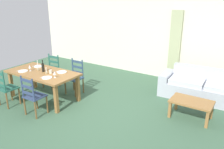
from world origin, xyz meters
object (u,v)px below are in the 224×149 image
object	(u,v)px
wine_bottle	(43,67)
wine_glass_near_right	(54,73)
dining_chair_near_right	(33,96)
dining_chair_far_left	(52,71)
dining_chair_near_left	(6,88)
coffee_cup_primary	(51,72)
dining_chair_far_right	(75,77)
coffee_table	(191,104)
dining_table	(43,75)
wine_glass_near_left	(30,67)
couch	(205,89)

from	to	relation	value
wine_bottle	wine_glass_near_right	size ratio (longest dim) A/B	1.96
dining_chair_near_right	dining_chair_far_left	world-z (taller)	same
dining_chair_near_left	coffee_cup_primary	world-z (taller)	dining_chair_near_left
dining_chair_far_right	dining_chair_near_left	bearing A→B (deg)	-120.49
wine_bottle	coffee_table	distance (m)	3.72
dining_table	wine_glass_near_left	world-z (taller)	wine_glass_near_left
dining_table	coffee_table	bearing A→B (deg)	17.22
dining_chair_near_right	wine_glass_near_left	xyz separation A→B (m)	(-0.82, 0.61, 0.38)
dining_chair_near_left	coffee_cup_primary	bearing A→B (deg)	48.72
wine_glass_near_left	dining_chair_far_right	bearing A→B (deg)	48.26
wine_bottle	wine_glass_near_left	xyz separation A→B (m)	(-0.34, -0.15, -0.01)
dining_chair_far_right	coffee_cup_primary	bearing A→B (deg)	-103.98
wine_bottle	couch	size ratio (longest dim) A/B	0.14
dining_table	coffee_cup_primary	size ratio (longest dim) A/B	21.11
dining_table	couch	distance (m)	4.26
dining_chair_far_left	coffee_cup_primary	size ratio (longest dim) A/B	10.67
coffee_table	wine_glass_near_left	bearing A→B (deg)	-162.56
dining_chair_near_left	wine_glass_near_left	world-z (taller)	dining_chair_near_left
wine_glass_near_right	dining_table	bearing A→B (deg)	167.81
wine_glass_near_right	dining_chair_far_left	bearing A→B (deg)	141.09
wine_bottle	dining_chair_far_right	bearing A→B (deg)	58.85
wine_glass_near_left	coffee_cup_primary	xyz separation A→B (m)	(0.59, 0.16, -0.07)
wine_bottle	coffee_cup_primary	bearing A→B (deg)	2.67
dining_chair_near_right	dining_chair_near_left	bearing A→B (deg)	-176.81
coffee_table	dining_chair_near_left	bearing A→B (deg)	-154.82
dining_chair_near_right	wine_glass_near_right	distance (m)	0.72
dining_chair_far_left	coffee_table	bearing A→B (deg)	5.06
dining_chair_near_right	coffee_table	bearing A→B (deg)	30.92
dining_chair_near_right	dining_chair_far_left	size ratio (longest dim) A/B	1.00
dining_chair_near_left	wine_glass_near_right	xyz separation A→B (m)	(1.05, 0.66, 0.38)
dining_chair_far_left	wine_glass_near_right	xyz separation A→B (m)	(1.07, -0.87, 0.38)
dining_table	dining_chair_near_left	size ratio (longest dim) A/B	1.98
wine_glass_near_left	dining_chair_far_left	bearing A→B (deg)	100.40
wine_glass_near_left	wine_bottle	bearing A→B (deg)	23.71
dining_chair_near_left	dining_chair_near_right	world-z (taller)	same
dining_table	dining_chair_near_left	distance (m)	0.93
dining_chair_near_left	couch	bearing A→B (deg)	37.58
wine_glass_near_right	wine_glass_near_left	bearing A→B (deg)	179.48
dining_chair_near_right	dining_chair_far_right	world-z (taller)	same
dining_chair_far_right	wine_glass_near_left	bearing A→B (deg)	-131.74
dining_chair_near_left	coffee_table	size ratio (longest dim) A/B	1.07
dining_chair_far_left	wine_glass_near_left	xyz separation A→B (m)	(0.16, -0.86, 0.38)
dining_chair_far_left	wine_glass_near_left	distance (m)	0.95
dining_chair_far_left	wine_glass_near_right	world-z (taller)	dining_chair_far_left
dining_chair_far_right	wine_glass_near_left	world-z (taller)	dining_chair_far_right
couch	dining_chair_near_left	bearing A→B (deg)	-142.42
dining_chair_near_right	couch	distance (m)	4.33
couch	wine_glass_near_left	bearing A→B (deg)	-148.01
dining_chair_near_left	wine_bottle	bearing A→B (deg)	60.11
dining_chair_near_left	wine_glass_near_right	distance (m)	1.29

